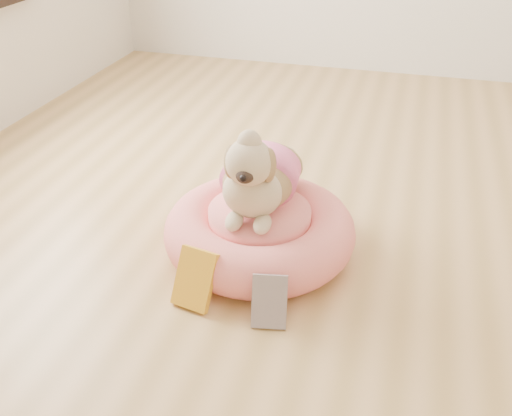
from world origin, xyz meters
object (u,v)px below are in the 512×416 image
(book_yellow, at_px, (195,279))
(dog, at_px, (258,161))
(pet_bed, at_px, (260,231))
(book_white, at_px, (269,302))

(book_yellow, bearing_deg, dog, 83.85)
(dog, relative_size, book_yellow, 2.47)
(pet_bed, relative_size, dog, 1.44)
(pet_bed, relative_size, book_white, 4.16)
(dog, bearing_deg, pet_bed, -65.34)
(dog, height_order, book_white, dog)
(pet_bed, distance_m, book_yellow, 0.38)
(pet_bed, height_order, book_white, pet_bed)
(pet_bed, bearing_deg, book_white, -69.89)
(dog, distance_m, book_white, 0.52)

